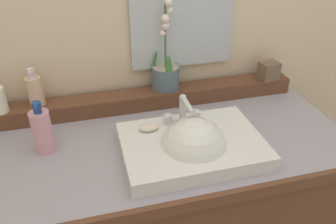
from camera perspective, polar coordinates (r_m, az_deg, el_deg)
name	(u,v)px	position (r m, az deg, el deg)	size (l,w,h in m)	color
vanity_cabinet	(156,219)	(1.53, -2.01, -17.71)	(1.44, 0.65, 0.85)	brown
back_ledge	(141,99)	(1.44, -4.67, 2.13)	(1.36, 0.10, 0.07)	brown
sink_basin	(193,148)	(1.17, 4.24, -6.18)	(0.48, 0.34, 0.27)	white
soap_bar	(149,127)	(1.20, -3.29, -2.61)	(0.07, 0.04, 0.02)	beige
potted_plant	(165,72)	(1.43, -0.46, 6.86)	(0.12, 0.12, 0.38)	slate
soap_dispenser	(35,90)	(1.40, -21.62, 3.47)	(0.06, 0.06, 0.15)	beige
trinket_box	(269,71)	(1.59, 16.68, 6.70)	(0.08, 0.07, 0.08)	brown
lotion_bottle	(42,131)	(1.23, -20.52, -2.96)	(0.07, 0.07, 0.19)	#DA9AAB
mirror	(183,7)	(1.40, 2.51, 17.41)	(0.43, 0.02, 0.50)	silver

